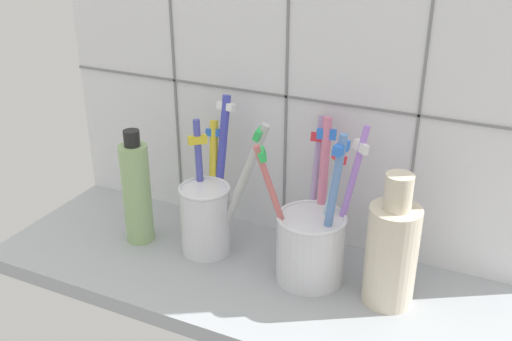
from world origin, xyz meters
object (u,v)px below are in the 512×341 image
(toothbrush_cup_left, at_px, (208,211))
(soap_bottle, at_px, (137,191))
(toothbrush_cup_right, at_px, (312,239))
(ceramic_vase, at_px, (392,250))

(toothbrush_cup_left, xyz_separation_m, soap_bottle, (-0.09, -0.02, 0.01))
(toothbrush_cup_right, xyz_separation_m, soap_bottle, (-0.23, -0.02, 0.02))
(soap_bottle, bearing_deg, toothbrush_cup_right, 3.94)
(ceramic_vase, height_order, soap_bottle, ceramic_vase)
(ceramic_vase, distance_m, soap_bottle, 0.33)
(toothbrush_cup_right, xyz_separation_m, ceramic_vase, (0.09, -0.01, 0.01))
(toothbrush_cup_right, height_order, soap_bottle, toothbrush_cup_right)
(toothbrush_cup_left, xyz_separation_m, toothbrush_cup_right, (0.14, -0.00, -0.00))
(toothbrush_cup_left, xyz_separation_m, ceramic_vase, (0.23, -0.01, 0.01))
(toothbrush_cup_left, bearing_deg, ceramic_vase, -1.75)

